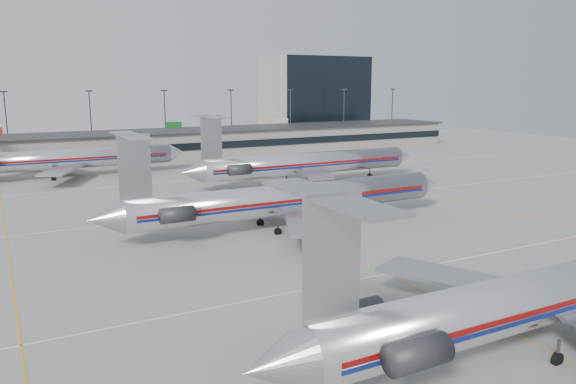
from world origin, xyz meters
TOP-DOWN VIEW (x-y plane):
  - ground at (0.00, 0.00)m, footprint 260.00×260.00m
  - apron_markings at (0.00, 10.00)m, footprint 160.00×0.15m
  - terminal at (0.00, 97.97)m, footprint 162.00×17.00m
  - light_mast_row at (0.00, 112.00)m, footprint 163.60×0.40m
  - distant_building at (62.00, 128.00)m, footprint 30.00×20.00m
  - jet_foreground at (0.83, -5.91)m, footprint 45.25×26.64m
  - jet_second_row at (-0.63, 28.89)m, footprint 45.89×27.02m
  - jet_third_row at (16.07, 53.54)m, footprint 44.53×27.39m
  - jet_back_row at (-19.28, 79.43)m, footprint 43.76×26.91m

SIDE VIEW (x-z plane):
  - ground at x=0.00m, z-range 0.00..0.00m
  - apron_markings at x=0.00m, z-range 0.00..0.02m
  - terminal at x=0.00m, z-range 0.03..6.28m
  - jet_foreground at x=0.83m, z-range -2.49..9.36m
  - jet_back_row at x=-19.28m, z-range -2.51..9.46m
  - jet_second_row at x=-0.63m, z-range -2.52..9.49m
  - jet_third_row at x=16.07m, z-range -2.55..9.62m
  - light_mast_row at x=0.00m, z-range 0.94..16.22m
  - distant_building at x=62.00m, z-range 0.00..25.00m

